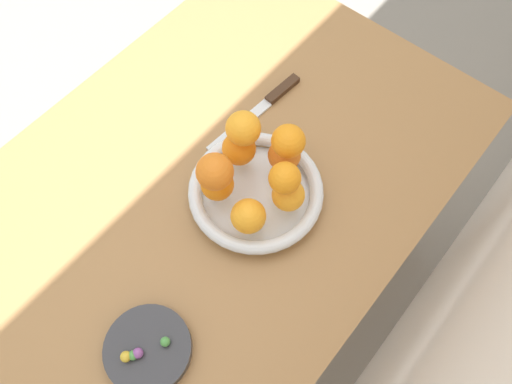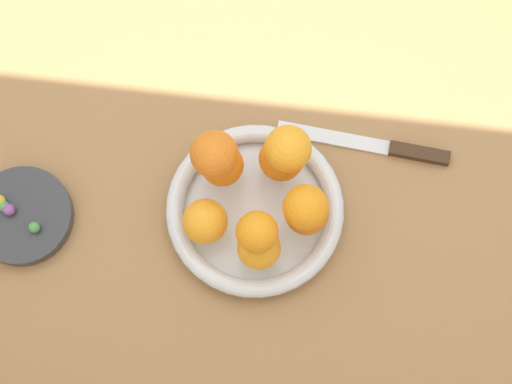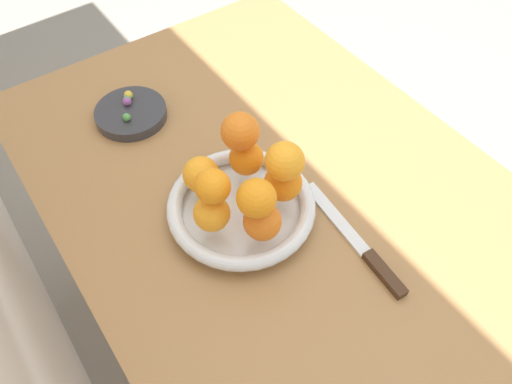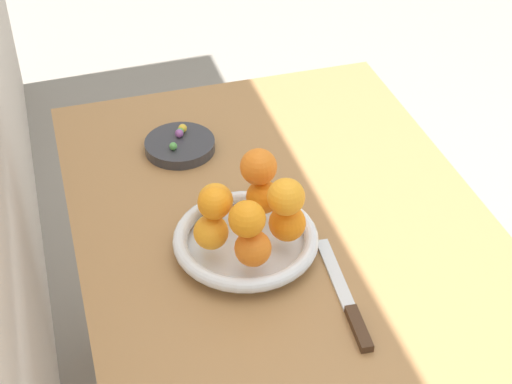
% 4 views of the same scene
% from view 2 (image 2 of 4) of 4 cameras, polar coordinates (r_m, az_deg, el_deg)
% --- Properties ---
extents(ground_plane, '(6.00, 6.00, 0.00)m').
position_cam_2_polar(ground_plane, '(1.89, -0.34, -4.27)').
color(ground_plane, gray).
extents(dining_table, '(1.10, 0.76, 0.74)m').
position_cam_2_polar(dining_table, '(1.26, -0.51, 1.50)').
color(dining_table, '#9E7042').
rests_on(dining_table, ground_plane).
extents(fruit_bowl, '(0.26, 0.26, 0.04)m').
position_cam_2_polar(fruit_bowl, '(1.13, -0.08, -1.31)').
color(fruit_bowl, silver).
rests_on(fruit_bowl, dining_table).
extents(candy_dish, '(0.15, 0.15, 0.02)m').
position_cam_2_polar(candy_dish, '(1.18, -16.61, -1.69)').
color(candy_dish, '#333338').
rests_on(candy_dish, dining_table).
extents(orange_0, '(0.06, 0.06, 0.06)m').
position_cam_2_polar(orange_0, '(1.06, 0.22, -4.09)').
color(orange_0, orange).
rests_on(orange_0, fruit_bowl).
extents(orange_1, '(0.06, 0.06, 0.06)m').
position_cam_2_polar(orange_1, '(1.08, 3.72, -1.53)').
color(orange_1, orange).
rests_on(orange_1, fruit_bowl).
extents(orange_2, '(0.06, 0.06, 0.06)m').
position_cam_2_polar(orange_2, '(1.10, 1.86, 2.45)').
color(orange_2, orange).
rests_on(orange_2, fruit_bowl).
extents(orange_3, '(0.06, 0.06, 0.06)m').
position_cam_2_polar(orange_3, '(1.09, -2.47, 1.99)').
color(orange_3, orange).
rests_on(orange_3, fruit_bowl).
extents(orange_4, '(0.06, 0.06, 0.06)m').
position_cam_2_polar(orange_4, '(1.07, -3.72, -2.15)').
color(orange_4, orange).
rests_on(orange_4, fruit_bowl).
extents(orange_5, '(0.06, 0.06, 0.06)m').
position_cam_2_polar(orange_5, '(1.01, 0.07, -2.93)').
color(orange_5, orange).
rests_on(orange_5, orange_0).
extents(orange_6, '(0.06, 0.06, 0.06)m').
position_cam_2_polar(orange_6, '(1.02, 3.64, -1.12)').
color(orange_6, orange).
rests_on(orange_6, orange_1).
extents(orange_7, '(0.07, 0.07, 0.07)m').
position_cam_2_polar(orange_7, '(1.03, -3.05, 2.75)').
color(orange_7, orange).
rests_on(orange_7, orange_3).
extents(orange_8, '(0.06, 0.06, 0.06)m').
position_cam_2_polar(orange_8, '(1.03, 2.34, 3.17)').
color(orange_8, orange).
rests_on(orange_8, orange_2).
extents(candy_ball_0, '(0.02, 0.02, 0.02)m').
position_cam_2_polar(candy_ball_0, '(1.18, -17.84, -1.02)').
color(candy_ball_0, '#4C9947').
rests_on(candy_ball_0, candy_dish).
extents(candy_ball_2, '(0.02, 0.02, 0.02)m').
position_cam_2_polar(candy_ball_2, '(1.16, -15.83, -2.49)').
color(candy_ball_2, '#4C9947').
rests_on(candy_ball_2, candy_dish).
extents(candy_ball_3, '(0.02, 0.02, 0.02)m').
position_cam_2_polar(candy_ball_3, '(1.17, -17.54, -1.22)').
color(candy_ball_3, '#8C4C99').
rests_on(candy_ball_3, candy_dish).
extents(knife, '(0.26, 0.04, 0.01)m').
position_cam_2_polar(knife, '(1.19, 8.89, 3.31)').
color(knife, '#3F2819').
rests_on(knife, dining_table).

